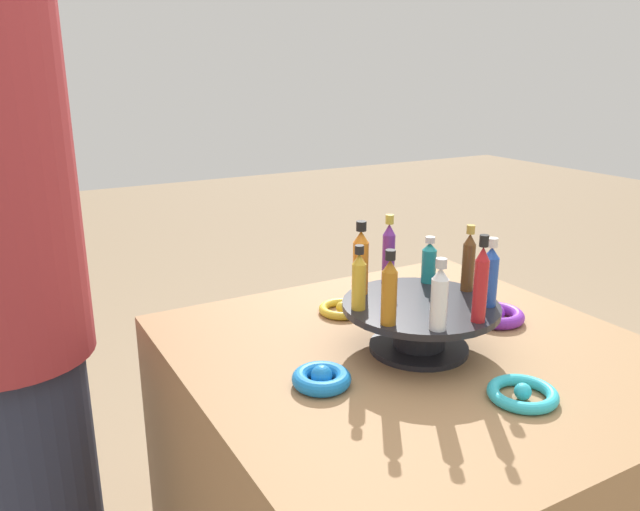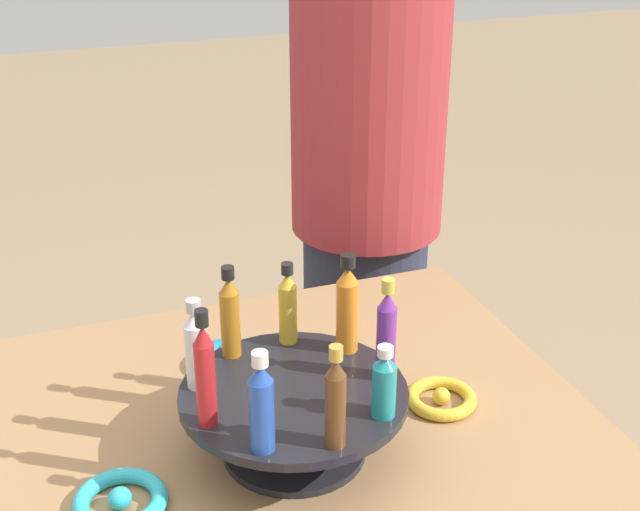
% 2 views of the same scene
% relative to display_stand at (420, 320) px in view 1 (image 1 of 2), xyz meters
% --- Properties ---
extents(display_stand, '(0.28, 0.28, 0.09)m').
position_rel_display_stand_xyz_m(display_stand, '(0.00, 0.00, 0.00)').
color(display_stand, black).
rests_on(display_stand, party_table).
extents(bottle_blue, '(0.03, 0.03, 0.12)m').
position_rel_display_stand_xyz_m(bottle_blue, '(-0.10, 0.07, 0.09)').
color(bottle_blue, '#234CAD').
rests_on(bottle_blue, display_stand).
extents(bottle_brown, '(0.02, 0.02, 0.13)m').
position_rel_display_stand_xyz_m(bottle_brown, '(-0.12, -0.01, 0.09)').
color(bottle_brown, brown).
rests_on(bottle_brown, display_stand).
extents(bottle_teal, '(0.03, 0.03, 0.09)m').
position_rel_display_stand_xyz_m(bottle_teal, '(-0.08, -0.08, 0.08)').
color(bottle_teal, teal).
rests_on(bottle_teal, display_stand).
extents(bottle_purple, '(0.02, 0.02, 0.14)m').
position_rel_display_stand_xyz_m(bottle_purple, '(-0.01, -0.12, 0.10)').
color(bottle_purple, '#702D93').
rests_on(bottle_purple, display_stand).
extents(bottle_orange, '(0.03, 0.03, 0.14)m').
position_rel_display_stand_xyz_m(bottle_orange, '(0.07, -0.10, 0.10)').
color(bottle_orange, orange).
rests_on(bottle_orange, display_stand).
extents(bottle_gold, '(0.02, 0.02, 0.11)m').
position_rel_display_stand_xyz_m(bottle_gold, '(0.11, -0.03, 0.09)').
color(bottle_gold, gold).
rests_on(bottle_gold, display_stand).
extents(bottle_amber, '(0.03, 0.03, 0.13)m').
position_rel_display_stand_xyz_m(bottle_amber, '(0.11, 0.05, 0.09)').
color(bottle_amber, '#AD6B19').
rests_on(bottle_amber, display_stand).
extents(bottle_clear, '(0.03, 0.03, 0.12)m').
position_rel_display_stand_xyz_m(bottle_clear, '(0.05, 0.11, 0.09)').
color(bottle_clear, silver).
rests_on(bottle_clear, display_stand).
extents(bottle_red, '(0.02, 0.02, 0.15)m').
position_rel_display_stand_xyz_m(bottle_red, '(-0.03, 0.11, 0.10)').
color(bottle_red, '#B21E23').
rests_on(bottle_red, display_stand).
extents(ribbon_bow_purple, '(0.11, 0.11, 0.03)m').
position_rel_display_stand_xyz_m(ribbon_bow_purple, '(-0.22, -0.03, -0.05)').
color(ribbon_bow_purple, purple).
rests_on(ribbon_bow_purple, party_table).
extents(ribbon_bow_gold, '(0.10, 0.10, 0.02)m').
position_rel_display_stand_xyz_m(ribbon_bow_gold, '(0.03, -0.22, -0.05)').
color(ribbon_bow_gold, gold).
rests_on(ribbon_bow_gold, party_table).
extents(ribbon_bow_blue, '(0.10, 0.10, 0.04)m').
position_rel_display_stand_xyz_m(ribbon_bow_blue, '(0.22, 0.03, -0.04)').
color(ribbon_bow_blue, blue).
rests_on(ribbon_bow_blue, party_table).
extents(ribbon_bow_teal, '(0.11, 0.11, 0.03)m').
position_rel_display_stand_xyz_m(ribbon_bow_teal, '(-0.03, 0.22, -0.05)').
color(ribbon_bow_teal, '#2DB7CC').
rests_on(ribbon_bow_teal, party_table).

